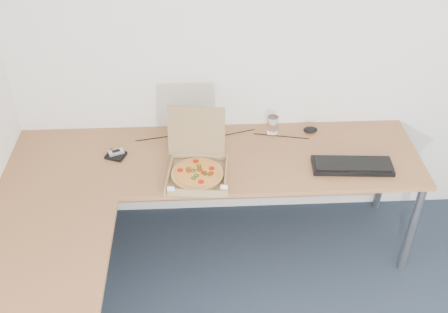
{
  "coord_description": "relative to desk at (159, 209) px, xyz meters",
  "views": [
    {
      "loc": [
        -0.57,
        -1.23,
        2.71
      ],
      "look_at": [
        -0.45,
        1.28,
        0.82
      ],
      "focal_mm": 43.33,
      "sensor_mm": 36.0,
      "label": 1
    }
  ],
  "objects": [
    {
      "name": "drinking_glass",
      "position": [
        0.7,
        0.67,
        0.09
      ],
      "size": [
        0.07,
        0.07,
        0.12
      ],
      "primitive_type": "cylinder",
      "color": "white",
      "rests_on": "desk"
    },
    {
      "name": "wallet",
      "position": [
        -0.28,
        0.46,
        0.04
      ],
      "size": [
        0.14,
        0.13,
        0.02
      ],
      "primitive_type": "cube",
      "rotation": [
        0.0,
        0.0,
        -0.36
      ],
      "color": "black",
      "rests_on": "desk"
    },
    {
      "name": "keyboard",
      "position": [
        1.13,
        0.28,
        0.04
      ],
      "size": [
        0.48,
        0.2,
        0.03
      ],
      "primitive_type": "cube",
      "rotation": [
        0.0,
        0.0,
        -0.07
      ],
      "color": "black",
      "rests_on": "desk"
    },
    {
      "name": "pizza_box",
      "position": [
        0.22,
        0.25,
        0.07
      ],
      "size": [
        0.34,
        0.39,
        0.34
      ],
      "rotation": [
        0.0,
        0.0,
        -0.11
      ],
      "color": "#A68453",
      "rests_on": "desk"
    },
    {
      "name": "cable_bundle",
      "position": [
        0.36,
        0.64,
        0.03
      ],
      "size": [
        0.53,
        0.11,
        0.01
      ],
      "primitive_type": null,
      "rotation": [
        0.0,
        0.0,
        0.14
      ],
      "color": "black",
      "rests_on": "desk"
    },
    {
      "name": "mouse",
      "position": [
        0.95,
        0.67,
        0.05
      ],
      "size": [
        0.1,
        0.07,
        0.03
      ],
      "primitive_type": "ellipsoid",
      "rotation": [
        0.0,
        0.0,
        0.1
      ],
      "color": "black",
      "rests_on": "desk"
    },
    {
      "name": "phone",
      "position": [
        -0.28,
        0.47,
        0.06
      ],
      "size": [
        0.1,
        0.08,
        0.02
      ],
      "primitive_type": "cube",
      "rotation": [
        0.0,
        0.0,
        0.38
      ],
      "color": "#B2B5BA",
      "rests_on": "wallet"
    },
    {
      "name": "room_shell",
      "position": [
        0.82,
        -0.97,
        0.55
      ],
      "size": [
        3.5,
        3.5,
        2.5
      ],
      "primitive_type": null,
      "color": "white",
      "rests_on": "ground"
    },
    {
      "name": "desk",
      "position": [
        0.0,
        0.0,
        0.0
      ],
      "size": [
        2.5,
        2.2,
        0.73
      ],
      "color": "#A4693D",
      "rests_on": "ground"
    }
  ]
}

